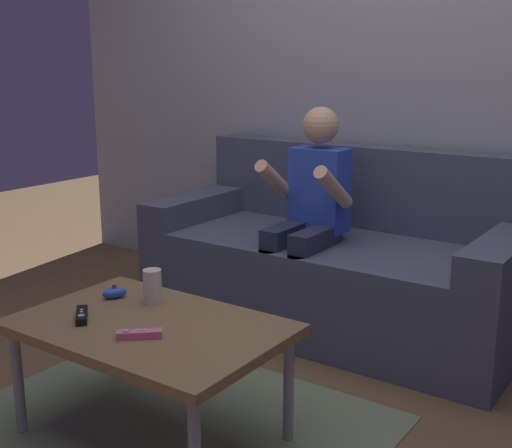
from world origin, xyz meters
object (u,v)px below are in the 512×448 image
person_seated_on_couch (309,209)px  game_remote_pink_far_corner (139,334)px  couch (337,265)px  nunchuk_blue (115,293)px  soda_can (153,286)px  coffee_table (150,334)px  game_remote_black_near_edge (82,315)px

person_seated_on_couch → game_remote_pink_far_corner: (0.09, -1.19, -0.17)m
couch → nunchuk_blue: (-0.29, -1.16, 0.14)m
nunchuk_blue → game_remote_pink_far_corner: (0.33, -0.21, -0.01)m
person_seated_on_couch → soda_can: person_seated_on_couch is taller
coffee_table → person_seated_on_couch: bearing=91.8°
couch → game_remote_pink_far_corner: bearing=-88.4°
game_remote_black_near_edge → nunchuk_blue: nunchuk_blue is taller
couch → coffee_table: size_ratio=2.00×
couch → person_seated_on_couch: size_ratio=1.67×
nunchuk_blue → game_remote_black_near_edge: bearing=-74.1°
game_remote_black_near_edge → nunchuk_blue: bearing=105.9°
person_seated_on_couch → soda_can: bearing=-95.5°
couch → soda_can: size_ratio=14.42×
soda_can → person_seated_on_couch: bearing=84.5°
game_remote_black_near_edge → game_remote_pink_far_corner: (0.27, -0.01, 0.00)m
person_seated_on_couch → game_remote_pink_far_corner: 1.20m
person_seated_on_couch → game_remote_black_near_edge: 1.21m
person_seated_on_couch → coffee_table: (0.03, -1.08, -0.22)m
person_seated_on_couch → game_remote_black_near_edge: size_ratio=8.24×
nunchuk_blue → couch: bearing=76.0°
coffee_table → game_remote_black_near_edge: 0.24m
person_seated_on_couch → game_remote_pink_far_corner: person_seated_on_couch is taller
game_remote_black_near_edge → soda_can: (0.09, 0.25, 0.05)m
couch → person_seated_on_couch: bearing=-106.9°
game_remote_pink_far_corner → couch: bearing=91.6°
person_seated_on_couch → game_remote_pink_far_corner: bearing=-85.5°
nunchuk_blue → game_remote_pink_far_corner: 0.39m
nunchuk_blue → game_remote_pink_far_corner: bearing=-32.6°
person_seated_on_couch → soda_can: (-0.09, -0.93, -0.12)m
game_remote_black_near_edge → soda_can: 0.27m
soda_can → game_remote_pink_far_corner: bearing=-54.5°
nunchuk_blue → soda_can: (0.15, 0.05, 0.04)m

